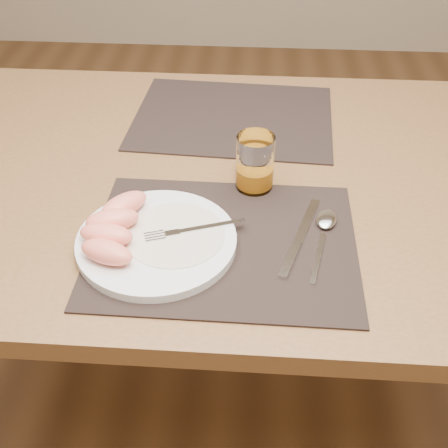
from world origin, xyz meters
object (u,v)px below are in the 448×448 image
(plate, at_px, (157,241))
(juice_glass, at_px, (255,165))
(placemat_far, at_px, (233,117))
(table, at_px, (222,204))
(spoon, at_px, (325,224))
(knife, at_px, (297,243))
(fork, at_px, (186,231))
(placemat_near, at_px, (224,243))

(plate, xyz_separation_m, juice_glass, (0.16, 0.18, 0.04))
(placemat_far, relative_size, juice_glass, 4.17)
(table, height_order, juice_glass, juice_glass)
(spoon, bearing_deg, knife, -135.92)
(placemat_far, height_order, knife, knife)
(plate, distance_m, juice_glass, 0.25)
(table, xyz_separation_m, fork, (-0.05, -0.22, 0.11))
(fork, bearing_deg, placemat_near, -3.76)
(placemat_near, bearing_deg, fork, 176.24)
(table, bearing_deg, placemat_near, -85.49)
(plate, bearing_deg, placemat_far, 77.11)
(juice_glass, bearing_deg, placemat_near, -105.82)
(fork, xyz_separation_m, spoon, (0.24, 0.05, -0.01))
(fork, relative_size, juice_glass, 1.58)
(table, xyz_separation_m, placemat_far, (0.01, 0.22, 0.09))
(table, distance_m, juice_glass, 0.16)
(knife, bearing_deg, fork, 179.92)
(table, height_order, spoon, spoon)
(juice_glass, bearing_deg, fork, -124.14)
(plate, bearing_deg, spoon, 13.06)
(placemat_near, distance_m, spoon, 0.18)
(plate, distance_m, knife, 0.24)
(table, height_order, knife, knife)
(placemat_near, bearing_deg, table, 94.51)
(knife, bearing_deg, spoon, 44.08)
(placemat_near, relative_size, placemat_far, 1.00)
(placemat_far, height_order, spoon, spoon)
(placemat_far, bearing_deg, placemat_near, -88.97)
(table, relative_size, juice_glass, 12.96)
(spoon, relative_size, juice_glass, 1.77)
(fork, bearing_deg, knife, -0.08)
(table, height_order, fork, fork)
(placemat_far, bearing_deg, spoon, -64.72)
(table, xyz_separation_m, plate, (-0.09, -0.23, 0.10))
(juice_glass, bearing_deg, plate, -131.19)
(plate, distance_m, fork, 0.05)
(plate, height_order, juice_glass, juice_glass)
(spoon, bearing_deg, placemat_far, 115.28)
(spoon, bearing_deg, placemat_near, -163.42)
(fork, bearing_deg, table, 77.96)
(juice_glass, bearing_deg, placemat_far, 101.52)
(table, relative_size, knife, 6.52)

